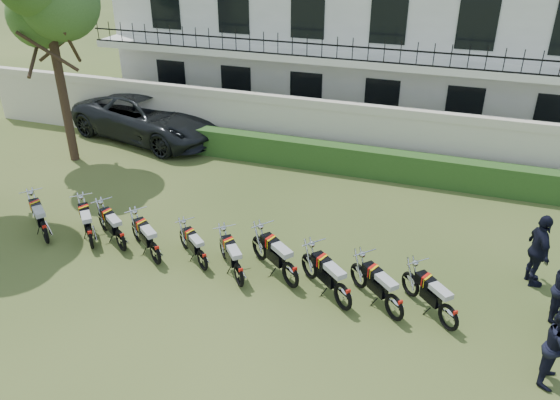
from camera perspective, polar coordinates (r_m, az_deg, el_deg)
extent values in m
plane|color=#394C1E|center=(13.84, -3.61, -8.41)|extent=(100.00, 100.00, 0.00)
cube|color=beige|center=(20.11, 5.12, 6.74)|extent=(30.00, 0.30, 2.00)
cube|color=beige|center=(19.73, 5.27, 9.86)|extent=(30.00, 0.35, 0.30)
cube|color=#24491A|center=(19.37, 7.33, 4.18)|extent=(18.00, 0.60, 1.00)
cube|color=white|center=(25.10, 9.01, 16.66)|extent=(20.00, 8.00, 7.00)
cube|color=white|center=(20.60, 6.37, 14.46)|extent=(20.00, 1.40, 0.25)
cube|color=black|center=(19.85, 6.01, 15.76)|extent=(20.00, 0.05, 0.05)
cube|color=black|center=(19.95, 5.94, 14.49)|extent=(20.00, 0.05, 0.05)
cube|color=black|center=(24.45, -11.14, 11.61)|extent=(1.30, 0.12, 2.20)
cube|color=black|center=(23.76, -11.94, 19.74)|extent=(1.30, 0.12, 2.20)
cube|color=black|center=(23.13, -4.54, 11.12)|extent=(1.30, 0.12, 2.20)
cube|color=black|center=(22.40, -4.88, 19.74)|extent=(1.30, 0.12, 2.20)
cube|color=black|center=(22.13, 2.73, 10.42)|extent=(1.30, 0.12, 2.20)
cube|color=black|center=(21.37, 2.95, 19.42)|extent=(1.30, 0.12, 2.20)
cube|color=black|center=(21.51, 10.50, 9.48)|extent=(1.30, 0.12, 2.20)
cube|color=black|center=(20.72, 11.36, 18.70)|extent=(1.30, 0.12, 2.20)
cube|color=black|center=(21.30, 18.53, 8.32)|extent=(1.30, 0.12, 2.20)
cube|color=black|center=(20.50, 20.04, 17.56)|extent=(1.30, 0.12, 2.20)
cube|color=black|center=(21.51, 26.51, 7.01)|extent=(1.30, 0.12, 2.20)
cylinder|color=#473323|center=(21.11, -21.79, 10.55)|extent=(0.32, 0.32, 5.25)
sphere|color=#395E25|center=(20.42, -22.04, 18.71)|extent=(2.60, 2.60, 2.60)
sphere|color=#395E25|center=(21.22, -23.77, 17.22)|extent=(2.20, 2.20, 2.20)
torus|color=black|center=(15.83, -22.84, -4.34)|extent=(0.57, 0.48, 0.65)
torus|color=black|center=(17.05, -23.77, -2.20)|extent=(0.57, 0.48, 0.65)
cube|color=black|center=(16.32, -23.39, -2.83)|extent=(0.58, 0.52, 0.32)
cube|color=black|center=(16.40, -23.74, -1.58)|extent=(0.55, 0.52, 0.24)
cube|color=red|center=(16.40, -23.75, -1.55)|extent=(0.17, 0.30, 0.25)
cube|color=yellow|center=(16.34, -23.71, -1.64)|extent=(0.14, 0.29, 0.25)
cube|color=#ACACAC|center=(15.91, -23.42, -2.25)|extent=(0.62, 0.57, 0.13)
cylinder|color=silver|center=(16.57, -24.17, -0.12)|extent=(0.42, 0.52, 0.03)
torus|color=black|center=(15.18, -18.88, -5.06)|extent=(0.50, 0.52, 0.63)
torus|color=black|center=(16.35, -19.47, -2.70)|extent=(0.50, 0.52, 0.63)
cube|color=black|center=(15.64, -19.25, -3.44)|extent=(0.53, 0.54, 0.31)
cube|color=black|center=(15.71, -19.51, -2.15)|extent=(0.52, 0.52, 0.23)
cube|color=red|center=(15.71, -19.52, -2.12)|extent=(0.20, 0.29, 0.24)
cube|color=yellow|center=(15.65, -19.49, -2.22)|extent=(0.17, 0.27, 0.24)
cube|color=#ACACAC|center=(15.24, -19.31, -2.90)|extent=(0.57, 0.58, 0.12)
cylinder|color=silver|center=(15.86, -19.82, -0.63)|extent=(0.47, 0.45, 0.03)
torus|color=black|center=(14.85, -15.32, -5.28)|extent=(0.57, 0.43, 0.62)
torus|color=black|center=(15.94, -17.14, -3.13)|extent=(0.57, 0.43, 0.62)
cube|color=black|center=(15.27, -16.27, -3.77)|extent=(0.57, 0.47, 0.31)
cube|color=black|center=(15.33, -16.72, -2.51)|extent=(0.53, 0.48, 0.22)
cube|color=red|center=(15.32, -16.73, -2.47)|extent=(0.15, 0.29, 0.23)
cube|color=yellow|center=(15.27, -16.65, -2.57)|extent=(0.12, 0.28, 0.23)
cube|color=#ACACAC|center=(14.88, -16.04, -3.18)|extent=(0.60, 0.52, 0.12)
cylinder|color=silver|center=(15.46, -17.31, -1.03)|extent=(0.37, 0.52, 0.03)
torus|color=black|center=(14.07, -11.84, -6.81)|extent=(0.56, 0.46, 0.63)
torus|color=black|center=(15.15, -13.83, -4.35)|extent=(0.56, 0.46, 0.63)
cube|color=black|center=(14.48, -12.86, -5.12)|extent=(0.57, 0.49, 0.31)
cube|color=black|center=(14.53, -13.32, -3.76)|extent=(0.53, 0.50, 0.23)
cube|color=red|center=(14.52, -13.33, -3.72)|extent=(0.16, 0.29, 0.24)
cube|color=yellow|center=(14.47, -13.24, -3.83)|extent=(0.13, 0.28, 0.24)
cube|color=#ACACAC|center=(14.09, -12.57, -4.54)|extent=(0.60, 0.54, 0.12)
cylinder|color=silver|center=(14.65, -13.93, -2.15)|extent=(0.40, 0.51, 0.03)
torus|color=black|center=(13.72, -7.07, -7.54)|extent=(0.49, 0.42, 0.56)
torus|color=black|center=(14.64, -9.05, -5.19)|extent=(0.49, 0.42, 0.56)
cube|color=black|center=(14.06, -8.05, -5.95)|extent=(0.50, 0.45, 0.28)
cube|color=black|center=(14.10, -8.47, -4.69)|extent=(0.47, 0.45, 0.20)
cube|color=red|center=(14.09, -8.47, -4.66)|extent=(0.15, 0.26, 0.21)
cube|color=yellow|center=(14.05, -8.38, -4.77)|extent=(0.13, 0.25, 0.21)
cube|color=#ACACAC|center=(13.71, -7.70, -5.45)|extent=(0.53, 0.49, 0.11)
cylinder|color=silver|center=(14.19, -9.02, -3.20)|extent=(0.37, 0.44, 0.03)
torus|color=black|center=(12.99, -3.42, -9.47)|extent=(0.47, 0.53, 0.62)
torus|color=black|center=(14.02, -5.12, -6.44)|extent=(0.47, 0.53, 0.62)
cube|color=black|center=(13.37, -4.26, -7.49)|extent=(0.50, 0.54, 0.30)
cube|color=black|center=(13.40, -4.60, -6.00)|extent=(0.50, 0.52, 0.22)
cube|color=red|center=(13.40, -4.61, -5.96)|extent=(0.20, 0.28, 0.23)
cube|color=yellow|center=(13.35, -4.53, -6.10)|extent=(0.18, 0.26, 0.23)
cube|color=#ACACAC|center=(12.98, -3.94, -7.00)|extent=(0.55, 0.58, 0.12)
cylinder|color=silver|center=(13.50, -5.06, -4.22)|extent=(0.48, 0.42, 0.03)
torus|color=black|center=(12.93, 2.90, -9.49)|extent=(0.60, 0.49, 0.68)
torus|color=black|center=(13.90, -0.59, -6.48)|extent=(0.60, 0.49, 0.68)
cube|color=black|center=(13.27, 1.23, -7.47)|extent=(0.61, 0.53, 0.33)
cube|color=black|center=(13.28, 0.62, -5.87)|extent=(0.57, 0.54, 0.24)
cube|color=red|center=(13.27, 0.62, -5.83)|extent=(0.18, 0.31, 0.26)
cube|color=yellow|center=(13.22, 0.78, -5.97)|extent=(0.14, 0.30, 0.26)
cube|color=#ACACAC|center=(12.87, 2.00, -6.85)|extent=(0.65, 0.59, 0.13)
cylinder|color=silver|center=(13.35, -0.22, -3.97)|extent=(0.43, 0.55, 0.03)
torus|color=black|center=(12.37, 8.53, -11.83)|extent=(0.57, 0.51, 0.67)
torus|color=black|center=(13.26, 4.76, -8.52)|extent=(0.57, 0.51, 0.67)
cube|color=black|center=(12.67, 6.76, -9.66)|extent=(0.58, 0.54, 0.33)
cube|color=black|center=(12.66, 6.16, -8.01)|extent=(0.56, 0.54, 0.24)
cube|color=red|center=(12.65, 6.16, -7.97)|extent=(0.19, 0.31, 0.25)
cube|color=yellow|center=(12.61, 6.33, -8.11)|extent=(0.16, 0.30, 0.25)
cube|color=#ACACAC|center=(12.28, 7.66, -9.11)|extent=(0.63, 0.59, 0.13)
cylinder|color=silver|center=(12.70, 5.32, -6.01)|extent=(0.46, 0.52, 0.03)
torus|color=black|center=(12.32, 13.85, -12.71)|extent=(0.54, 0.51, 0.64)
torus|color=black|center=(13.11, 9.96, -9.43)|extent=(0.54, 0.51, 0.64)
cube|color=black|center=(12.58, 12.05, -10.59)|extent=(0.55, 0.53, 0.32)
cube|color=black|center=(12.55, 11.48, -8.98)|extent=(0.53, 0.52, 0.23)
cube|color=red|center=(12.54, 11.49, -8.94)|extent=(0.19, 0.29, 0.24)
cube|color=yellow|center=(12.50, 11.67, -9.09)|extent=(0.16, 0.28, 0.24)
cube|color=#ACACAC|center=(12.21, 13.04, -10.08)|extent=(0.60, 0.58, 0.13)
cylinder|color=silver|center=(12.58, 10.67, -7.04)|extent=(0.45, 0.48, 0.03)
torus|color=black|center=(12.38, 19.21, -13.40)|extent=(0.51, 0.51, 0.63)
torus|color=black|center=(13.11, 15.24, -10.15)|extent=(0.51, 0.51, 0.63)
cube|color=black|center=(12.61, 17.41, -11.32)|extent=(0.53, 0.53, 0.31)
cube|color=black|center=(12.58, 16.88, -9.75)|extent=(0.52, 0.52, 0.23)
cube|color=red|center=(12.57, 16.88, -9.71)|extent=(0.19, 0.29, 0.24)
cube|color=yellow|center=(12.53, 17.07, -9.86)|extent=(0.17, 0.27, 0.24)
cube|color=#ACACAC|center=(12.27, 18.48, -10.84)|extent=(0.57, 0.58, 0.12)
cylinder|color=silver|center=(12.59, 16.10, -7.84)|extent=(0.46, 0.46, 0.03)
imported|color=black|center=(22.91, -13.47, 8.48)|extent=(7.08, 4.43, 1.82)
imported|color=black|center=(11.99, 27.22, -13.57)|extent=(0.82, 0.94, 1.66)
imported|color=black|center=(14.60, 25.42, -4.81)|extent=(0.74, 1.20, 1.90)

